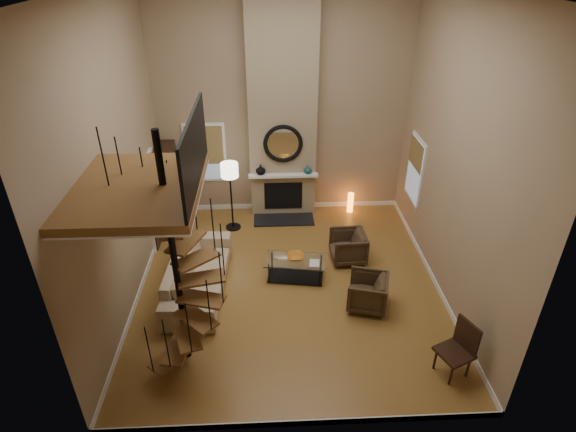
{
  "coord_description": "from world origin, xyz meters",
  "views": [
    {
      "loc": [
        -0.38,
        -7.52,
        6.06
      ],
      "look_at": [
        0.0,
        0.4,
        1.4
      ],
      "focal_mm": 29.1,
      "sensor_mm": 36.0,
      "label": 1
    }
  ],
  "objects_px": {
    "side_chair": "(459,347)",
    "floor_lamp": "(230,175)",
    "hutch": "(168,186)",
    "accent_lamp": "(350,203)",
    "coffee_table": "(295,267)",
    "armchair_far": "(371,292)",
    "armchair_near": "(351,246)",
    "sofa": "(198,272)"
  },
  "relations": [
    {
      "from": "sofa",
      "to": "armchair_near",
      "type": "bearing_deg",
      "value": -72.42
    },
    {
      "from": "accent_lamp",
      "to": "coffee_table",
      "type": "bearing_deg",
      "value": -120.32
    },
    {
      "from": "armchair_near",
      "to": "floor_lamp",
      "type": "xyz_separation_m",
      "value": [
        -2.65,
        1.48,
        1.06
      ]
    },
    {
      "from": "armchair_far",
      "to": "accent_lamp",
      "type": "relative_size",
      "value": 1.36
    },
    {
      "from": "hutch",
      "to": "floor_lamp",
      "type": "distance_m",
      "value": 1.69
    },
    {
      "from": "floor_lamp",
      "to": "hutch",
      "type": "bearing_deg",
      "value": 163.1
    },
    {
      "from": "armchair_far",
      "to": "coffee_table",
      "type": "relative_size",
      "value": 0.56
    },
    {
      "from": "coffee_table",
      "to": "side_chair",
      "type": "height_order",
      "value": "side_chair"
    },
    {
      "from": "side_chair",
      "to": "floor_lamp",
      "type": "bearing_deg",
      "value": 129.66
    },
    {
      "from": "sofa",
      "to": "floor_lamp",
      "type": "distance_m",
      "value": 2.58
    },
    {
      "from": "armchair_near",
      "to": "accent_lamp",
      "type": "bearing_deg",
      "value": 168.29
    },
    {
      "from": "coffee_table",
      "to": "accent_lamp",
      "type": "relative_size",
      "value": 2.43
    },
    {
      "from": "side_chair",
      "to": "accent_lamp",
      "type": "bearing_deg",
      "value": 99.09
    },
    {
      "from": "hutch",
      "to": "sofa",
      "type": "xyz_separation_m",
      "value": [
        0.99,
        -2.78,
        -0.55
      ]
    },
    {
      "from": "hutch",
      "to": "side_chair",
      "type": "relative_size",
      "value": 2.0
    },
    {
      "from": "side_chair",
      "to": "coffee_table",
      "type": "bearing_deg",
      "value": 133.5
    },
    {
      "from": "armchair_far",
      "to": "accent_lamp",
      "type": "xyz_separation_m",
      "value": [
        0.22,
        3.7,
        -0.1
      ]
    },
    {
      "from": "hutch",
      "to": "armchair_far",
      "type": "relative_size",
      "value": 2.75
    },
    {
      "from": "armchair_near",
      "to": "floor_lamp",
      "type": "distance_m",
      "value": 3.22
    },
    {
      "from": "hutch",
      "to": "armchair_far",
      "type": "xyz_separation_m",
      "value": [
        4.33,
        -3.51,
        -0.6
      ]
    },
    {
      "from": "armchair_far",
      "to": "side_chair",
      "type": "relative_size",
      "value": 0.72
    },
    {
      "from": "floor_lamp",
      "to": "accent_lamp",
      "type": "xyz_separation_m",
      "value": [
        3.0,
        0.66,
        -1.16
      ]
    },
    {
      "from": "armchair_near",
      "to": "accent_lamp",
      "type": "relative_size",
      "value": 1.37
    },
    {
      "from": "floor_lamp",
      "to": "accent_lamp",
      "type": "bearing_deg",
      "value": 12.48
    },
    {
      "from": "coffee_table",
      "to": "armchair_near",
      "type": "bearing_deg",
      "value": 24.88
    },
    {
      "from": "armchair_near",
      "to": "coffee_table",
      "type": "relative_size",
      "value": 0.56
    },
    {
      "from": "armchair_far",
      "to": "side_chair",
      "type": "height_order",
      "value": "side_chair"
    },
    {
      "from": "armchair_far",
      "to": "floor_lamp",
      "type": "relative_size",
      "value": 0.43
    },
    {
      "from": "hutch",
      "to": "accent_lamp",
      "type": "bearing_deg",
      "value": 2.4
    },
    {
      "from": "accent_lamp",
      "to": "armchair_far",
      "type": "bearing_deg",
      "value": -93.46
    },
    {
      "from": "sofa",
      "to": "side_chair",
      "type": "height_order",
      "value": "side_chair"
    },
    {
      "from": "coffee_table",
      "to": "floor_lamp",
      "type": "relative_size",
      "value": 0.77
    },
    {
      "from": "floor_lamp",
      "to": "armchair_far",
      "type": "bearing_deg",
      "value": -47.63
    },
    {
      "from": "coffee_table",
      "to": "floor_lamp",
      "type": "bearing_deg",
      "value": 124.2
    },
    {
      "from": "armchair_far",
      "to": "side_chair",
      "type": "bearing_deg",
      "value": 49.12
    },
    {
      "from": "sofa",
      "to": "armchair_far",
      "type": "distance_m",
      "value": 3.42
    },
    {
      "from": "armchair_far",
      "to": "coffee_table",
      "type": "height_order",
      "value": "armchair_far"
    },
    {
      "from": "side_chair",
      "to": "armchair_far",
      "type": "bearing_deg",
      "value": 123.86
    },
    {
      "from": "accent_lamp",
      "to": "armchair_near",
      "type": "bearing_deg",
      "value": -99.11
    },
    {
      "from": "hutch",
      "to": "armchair_far",
      "type": "distance_m",
      "value": 5.61
    },
    {
      "from": "accent_lamp",
      "to": "floor_lamp",
      "type": "bearing_deg",
      "value": -167.52
    },
    {
      "from": "hutch",
      "to": "side_chair",
      "type": "xyz_separation_m",
      "value": [
        5.4,
        -5.11,
        -0.42
      ]
    }
  ]
}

